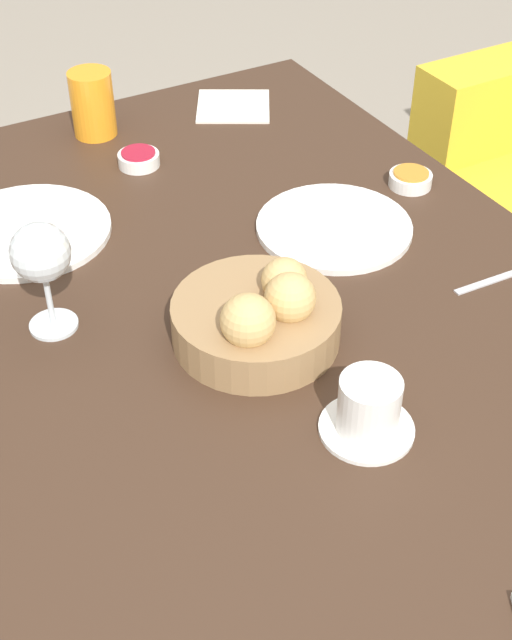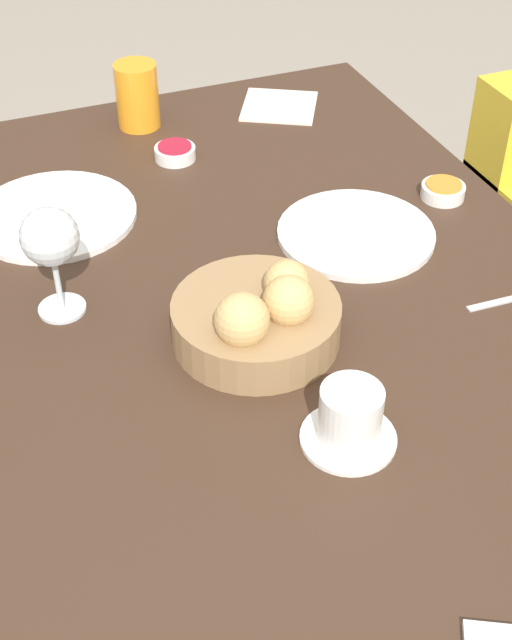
{
  "view_description": "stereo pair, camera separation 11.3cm",
  "coord_description": "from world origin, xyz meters",
  "px_view_note": "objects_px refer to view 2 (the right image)",
  "views": [
    {
      "loc": [
        0.7,
        -0.45,
        1.47
      ],
      "look_at": [
        -0.06,
        -0.03,
        0.75
      ],
      "focal_mm": 50.0,
      "sensor_mm": 36.0,
      "label": 1
    },
    {
      "loc": [
        0.75,
        -0.35,
        1.47
      ],
      "look_at": [
        -0.06,
        -0.03,
        0.75
      ],
      "focal_mm": 50.0,
      "sensor_mm": 36.0,
      "label": 2
    }
  ],
  "objects_px": {
    "bread_basket": "(259,317)",
    "napkin": "(279,106)",
    "coffee_cup": "(346,420)",
    "wine_glass": "(50,241)",
    "jam_bowl_berry": "(175,152)",
    "juice_glass": "(137,96)",
    "jam_bowl_honey": "(443,191)",
    "plate_far_center": "(356,233)",
    "plate_near_left": "(54,215)"
  },
  "relations": [
    {
      "from": "bread_basket",
      "to": "napkin",
      "type": "relative_size",
      "value": 1.19
    },
    {
      "from": "coffee_cup",
      "to": "bread_basket",
      "type": "bearing_deg",
      "value": -172.92
    },
    {
      "from": "coffee_cup",
      "to": "napkin",
      "type": "height_order",
      "value": "coffee_cup"
    },
    {
      "from": "wine_glass",
      "to": "jam_bowl_berry",
      "type": "height_order",
      "value": "wine_glass"
    },
    {
      "from": "juice_glass",
      "to": "napkin",
      "type": "xyz_separation_m",
      "value": [
        0.03,
        0.26,
        -0.06
      ]
    },
    {
      "from": "napkin",
      "to": "jam_bowl_honey",
      "type": "bearing_deg",
      "value": 16.89
    },
    {
      "from": "wine_glass",
      "to": "coffee_cup",
      "type": "distance_m",
      "value": 0.44
    },
    {
      "from": "plate_far_center",
      "to": "juice_glass",
      "type": "height_order",
      "value": "juice_glass"
    },
    {
      "from": "coffee_cup",
      "to": "napkin",
      "type": "relative_size",
      "value": 0.61
    },
    {
      "from": "bread_basket",
      "to": "jam_bowl_honey",
      "type": "xyz_separation_m",
      "value": [
        -0.21,
        0.4,
        -0.03
      ]
    },
    {
      "from": "jam_bowl_honey",
      "to": "bread_basket",
      "type": "bearing_deg",
      "value": -61.8
    },
    {
      "from": "plate_near_left",
      "to": "juice_glass",
      "type": "height_order",
      "value": "juice_glass"
    },
    {
      "from": "jam_bowl_honey",
      "to": "napkin",
      "type": "relative_size",
      "value": 0.38
    },
    {
      "from": "wine_glass",
      "to": "coffee_cup",
      "type": "height_order",
      "value": "wine_glass"
    },
    {
      "from": "plate_far_center",
      "to": "jam_bowl_honey",
      "type": "xyz_separation_m",
      "value": [
        -0.05,
        0.18,
        0.01
      ]
    },
    {
      "from": "jam_bowl_berry",
      "to": "napkin",
      "type": "distance_m",
      "value": 0.26
    },
    {
      "from": "plate_far_center",
      "to": "juice_glass",
      "type": "distance_m",
      "value": 0.51
    },
    {
      "from": "coffee_cup",
      "to": "jam_bowl_honey",
      "type": "bearing_deg",
      "value": 137.71
    },
    {
      "from": "wine_glass",
      "to": "napkin",
      "type": "xyz_separation_m",
      "value": [
        -0.44,
        0.5,
        -0.11
      ]
    },
    {
      "from": "plate_far_center",
      "to": "coffee_cup",
      "type": "height_order",
      "value": "coffee_cup"
    },
    {
      "from": "juice_glass",
      "to": "jam_bowl_berry",
      "type": "height_order",
      "value": "juice_glass"
    },
    {
      "from": "plate_far_center",
      "to": "coffee_cup",
      "type": "xyz_separation_m",
      "value": [
        0.36,
        -0.2,
        0.03
      ]
    },
    {
      "from": "wine_glass",
      "to": "napkin",
      "type": "bearing_deg",
      "value": 131.43
    },
    {
      "from": "bread_basket",
      "to": "jam_bowl_berry",
      "type": "bearing_deg",
      "value": 174.86
    },
    {
      "from": "bread_basket",
      "to": "plate_far_center",
      "type": "xyz_separation_m",
      "value": [
        -0.17,
        0.22,
        -0.03
      ]
    },
    {
      "from": "plate_near_left",
      "to": "jam_bowl_berry",
      "type": "xyz_separation_m",
      "value": [
        -0.11,
        0.23,
        0.01
      ]
    },
    {
      "from": "juice_glass",
      "to": "coffee_cup",
      "type": "relative_size",
      "value": 1.03
    },
    {
      "from": "juice_glass",
      "to": "jam_bowl_berry",
      "type": "xyz_separation_m",
      "value": [
        0.14,
        0.02,
        -0.04
      ]
    },
    {
      "from": "coffee_cup",
      "to": "jam_bowl_berry",
      "type": "height_order",
      "value": "coffee_cup"
    },
    {
      "from": "jam_bowl_berry",
      "to": "napkin",
      "type": "relative_size",
      "value": 0.38
    },
    {
      "from": "bread_basket",
      "to": "jam_bowl_honey",
      "type": "relative_size",
      "value": 3.12
    },
    {
      "from": "jam_bowl_honey",
      "to": "wine_glass",
      "type": "bearing_deg",
      "value": -84.64
    },
    {
      "from": "coffee_cup",
      "to": "plate_near_left",
      "type": "bearing_deg",
      "value": -160.23
    },
    {
      "from": "jam_bowl_berry",
      "to": "jam_bowl_honey",
      "type": "height_order",
      "value": "same"
    },
    {
      "from": "plate_near_left",
      "to": "jam_bowl_honey",
      "type": "relative_size",
      "value": 3.63
    },
    {
      "from": "bread_basket",
      "to": "jam_bowl_honey",
      "type": "height_order",
      "value": "bread_basket"
    },
    {
      "from": "coffee_cup",
      "to": "jam_bowl_berry",
      "type": "bearing_deg",
      "value": 178.39
    },
    {
      "from": "coffee_cup",
      "to": "napkin",
      "type": "bearing_deg",
      "value": 162.11
    },
    {
      "from": "napkin",
      "to": "juice_glass",
      "type": "bearing_deg",
      "value": -96.0
    },
    {
      "from": "wine_glass",
      "to": "napkin",
      "type": "height_order",
      "value": "wine_glass"
    },
    {
      "from": "coffee_cup",
      "to": "jam_bowl_berry",
      "type": "distance_m",
      "value": 0.69
    },
    {
      "from": "plate_near_left",
      "to": "wine_glass",
      "type": "distance_m",
      "value": 0.25
    },
    {
      "from": "jam_bowl_honey",
      "to": "napkin",
      "type": "distance_m",
      "value": 0.4
    },
    {
      "from": "coffee_cup",
      "to": "jam_bowl_honey",
      "type": "distance_m",
      "value": 0.56
    },
    {
      "from": "bread_basket",
      "to": "napkin",
      "type": "xyz_separation_m",
      "value": [
        -0.6,
        0.28,
        -0.04
      ]
    },
    {
      "from": "wine_glass",
      "to": "napkin",
      "type": "relative_size",
      "value": 0.86
    },
    {
      "from": "bread_basket",
      "to": "plate_far_center",
      "type": "relative_size",
      "value": 0.92
    },
    {
      "from": "bread_basket",
      "to": "jam_bowl_berry",
      "type": "relative_size",
      "value": 3.12
    },
    {
      "from": "bread_basket",
      "to": "plate_near_left",
      "type": "bearing_deg",
      "value": -154.31
    },
    {
      "from": "plate_near_left",
      "to": "napkin",
      "type": "relative_size",
      "value": 1.39
    }
  ]
}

